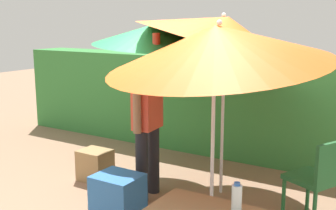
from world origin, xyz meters
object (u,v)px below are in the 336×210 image
at_px(person_vendor, 147,118).
at_px(bottle_water, 237,200).
at_px(cooler_box, 118,196).
at_px(umbrella_rainbow, 152,36).
at_px(umbrella_orange, 217,45).
at_px(chair_plastic, 319,176).
at_px(crate_cardboard, 95,165).
at_px(umbrella_yellow, 224,32).

bearing_deg(person_vendor, bottle_water, -38.96).
relative_size(person_vendor, cooler_box, 4.03).
height_order(umbrella_rainbow, cooler_box, umbrella_rainbow).
bearing_deg(person_vendor, umbrella_rainbow, 118.57).
relative_size(umbrella_orange, cooler_box, 4.62).
relative_size(person_vendor, chair_plastic, 2.11).
bearing_deg(person_vendor, umbrella_orange, -18.39).
bearing_deg(umbrella_rainbow, person_vendor, -61.43).
bearing_deg(crate_cardboard, umbrella_rainbow, 44.43).
bearing_deg(chair_plastic, cooler_box, -152.68).
height_order(umbrella_yellow, bottle_water, umbrella_yellow).
relative_size(person_vendor, bottle_water, 7.83).
bearing_deg(chair_plastic, umbrella_orange, -142.27).
height_order(umbrella_orange, chair_plastic, umbrella_orange).
distance_m(umbrella_rainbow, person_vendor, 1.13).
xyz_separation_m(umbrella_yellow, crate_cardboard, (-1.52, -0.52, -1.69)).
distance_m(umbrella_orange, crate_cardboard, 2.49).
relative_size(crate_cardboard, bottle_water, 1.65).
bearing_deg(crate_cardboard, chair_plastic, 5.20).
bearing_deg(umbrella_yellow, person_vendor, -137.55).
xyz_separation_m(person_vendor, bottle_water, (1.63, -1.32, -0.10)).
bearing_deg(umbrella_rainbow, umbrella_yellow, -0.47).
bearing_deg(umbrella_yellow, cooler_box, -116.82).
bearing_deg(cooler_box, umbrella_rainbow, 106.90).
distance_m(cooler_box, crate_cardboard, 1.14).
xyz_separation_m(person_vendor, cooler_box, (0.04, -0.61, -0.70)).
bearing_deg(umbrella_orange, cooler_box, -163.74).
distance_m(person_vendor, cooler_box, 0.93).
relative_size(umbrella_rainbow, umbrella_orange, 0.95).
bearing_deg(umbrella_orange, umbrella_rainbow, 144.83).
relative_size(umbrella_orange, umbrella_yellow, 0.88).
xyz_separation_m(umbrella_yellow, bottle_water, (0.98, -1.91, -1.06)).
height_order(cooler_box, crate_cardboard, cooler_box).
xyz_separation_m(umbrella_rainbow, chair_plastic, (2.16, -0.29, -1.32)).
relative_size(umbrella_yellow, person_vendor, 1.30).
bearing_deg(umbrella_yellow, crate_cardboard, -160.96).
xyz_separation_m(umbrella_rainbow, person_vendor, (0.33, -0.60, -0.90)).
bearing_deg(cooler_box, chair_plastic, 27.32).
height_order(umbrella_orange, bottle_water, umbrella_orange).
bearing_deg(crate_cardboard, umbrella_yellow, 19.04).
xyz_separation_m(cooler_box, bottle_water, (1.59, -0.71, 0.60)).
bearing_deg(umbrella_rainbow, chair_plastic, -7.56).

